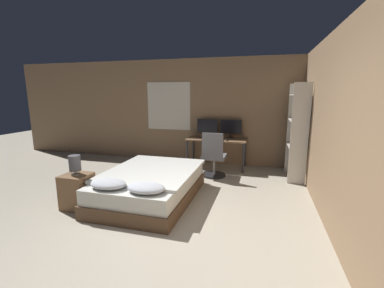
% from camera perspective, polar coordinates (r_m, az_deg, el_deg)
% --- Properties ---
extents(ground_plane, '(20.00, 20.00, 0.00)m').
position_cam_1_polar(ground_plane, '(3.46, -8.33, -20.73)').
color(ground_plane, '#B2A893').
extents(wall_back, '(12.00, 0.08, 2.70)m').
position_cam_1_polar(wall_back, '(6.70, 4.85, 7.12)').
color(wall_back, '#8E7051').
rests_on(wall_back, ground_plane).
extents(wall_side_right, '(0.06, 12.00, 2.70)m').
position_cam_1_polar(wall_side_right, '(4.30, 27.94, 3.57)').
color(wall_side_right, '#8E7051').
rests_on(wall_side_right, ground_plane).
extents(bed, '(1.48, 2.08, 0.59)m').
position_cam_1_polar(bed, '(4.57, -9.27, -8.99)').
color(bed, brown).
rests_on(bed, ground_plane).
extents(nightstand, '(0.42, 0.41, 0.56)m').
position_cam_1_polar(nightstand, '(4.58, -24.13, -9.53)').
color(nightstand, brown).
rests_on(nightstand, ground_plane).
extents(bedside_lamp, '(0.18, 0.18, 0.31)m').
position_cam_1_polar(bedside_lamp, '(4.45, -24.60, -3.96)').
color(bedside_lamp, gray).
rests_on(bedside_lamp, nightstand).
extents(desk, '(1.45, 0.69, 0.73)m').
position_cam_1_polar(desk, '(6.35, 5.55, 0.46)').
color(desk, '#846042').
rests_on(desk, ground_plane).
extents(monitor_left, '(0.53, 0.16, 0.45)m').
position_cam_1_polar(monitor_left, '(6.59, 3.42, 3.91)').
color(monitor_left, black).
rests_on(monitor_left, desk).
extents(monitor_right, '(0.53, 0.16, 0.45)m').
position_cam_1_polar(monitor_right, '(6.49, 8.59, 3.69)').
color(monitor_right, black).
rests_on(monitor_right, desk).
extents(keyboard, '(0.39, 0.13, 0.02)m').
position_cam_1_polar(keyboard, '(6.10, 5.17, 0.92)').
color(keyboard, black).
rests_on(keyboard, desk).
extents(computer_mouse, '(0.07, 0.05, 0.04)m').
position_cam_1_polar(computer_mouse, '(6.06, 7.85, 0.87)').
color(computer_mouse, black).
rests_on(computer_mouse, desk).
extents(office_chair, '(0.52, 0.52, 1.01)m').
position_cam_1_polar(office_chair, '(5.66, 4.82, -3.26)').
color(office_chair, black).
rests_on(office_chair, ground_plane).
extents(bookshelf, '(0.34, 0.88, 2.04)m').
position_cam_1_polar(bookshelf, '(5.81, 22.46, 3.30)').
color(bookshelf, beige).
rests_on(bookshelf, ground_plane).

